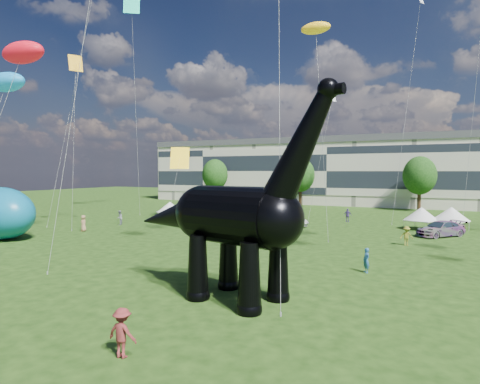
% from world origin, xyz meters
% --- Properties ---
extents(ground, '(220.00, 220.00, 0.00)m').
position_xyz_m(ground, '(0.00, 0.00, 0.00)').
color(ground, '#16330C').
rests_on(ground, ground).
extents(terrace_row, '(78.00, 11.00, 12.00)m').
position_xyz_m(terrace_row, '(-8.00, 62.00, 6.00)').
color(terrace_row, beige).
rests_on(terrace_row, ground).
extents(tree_far_left, '(5.20, 5.20, 9.44)m').
position_xyz_m(tree_far_left, '(-30.00, 53.00, 6.29)').
color(tree_far_left, '#382314').
rests_on(tree_far_left, ground).
extents(tree_mid_left, '(5.20, 5.20, 9.44)m').
position_xyz_m(tree_mid_left, '(-12.00, 53.00, 6.29)').
color(tree_mid_left, '#382314').
rests_on(tree_mid_left, ground).
extents(tree_mid_right, '(5.20, 5.20, 9.44)m').
position_xyz_m(tree_mid_right, '(8.00, 53.00, 6.29)').
color(tree_mid_right, '#382314').
rests_on(tree_mid_right, ground).
extents(dinosaur_sculpture, '(13.26, 4.97, 10.82)m').
position_xyz_m(dinosaur_sculpture, '(0.79, 0.08, 4.08)').
color(dinosaur_sculpture, black).
rests_on(dinosaur_sculpture, ground).
extents(car_silver, '(3.87, 4.71, 1.51)m').
position_xyz_m(car_silver, '(-12.64, 20.89, 0.76)').
color(car_silver, '#A2A2A6').
rests_on(car_silver, ground).
extents(car_grey, '(4.12, 1.66, 1.33)m').
position_xyz_m(car_grey, '(-11.31, 23.88, 0.67)').
color(car_grey, slate).
rests_on(car_grey, ground).
extents(car_white, '(5.67, 4.30, 1.43)m').
position_xyz_m(car_white, '(-5.23, 26.84, 0.72)').
color(car_white, white).
rests_on(car_white, ground).
extents(car_dark, '(5.15, 5.36, 1.54)m').
position_xyz_m(car_dark, '(10.85, 26.37, 0.77)').
color(car_dark, '#595960').
rests_on(car_dark, ground).
extents(gazebo_near, '(4.71, 4.71, 2.51)m').
position_xyz_m(gazebo_near, '(8.96, 30.69, 1.76)').
color(gazebo_near, silver).
rests_on(gazebo_near, ground).
extents(gazebo_far, '(4.85, 4.85, 2.63)m').
position_xyz_m(gazebo_far, '(11.91, 31.13, 1.84)').
color(gazebo_far, silver).
rests_on(gazebo_far, ground).
extents(gazebo_left, '(4.56, 4.56, 2.40)m').
position_xyz_m(gazebo_left, '(-21.69, 26.04, 1.68)').
color(gazebo_left, silver).
rests_on(gazebo_left, ground).
extents(inflatable_teal, '(8.37, 5.66, 4.98)m').
position_xyz_m(inflatable_teal, '(-26.90, 6.20, 2.49)').
color(inflatable_teal, '#0C6993').
rests_on(inflatable_teal, ground).
extents(visitors, '(49.10, 46.01, 1.89)m').
position_xyz_m(visitors, '(-0.84, 16.22, 0.86)').
color(visitors, maroon).
rests_on(visitors, ground).
extents(kites, '(66.48, 36.87, 30.88)m').
position_xyz_m(kites, '(-23.62, 9.40, 16.91)').
color(kites, red).
rests_on(kites, ground).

